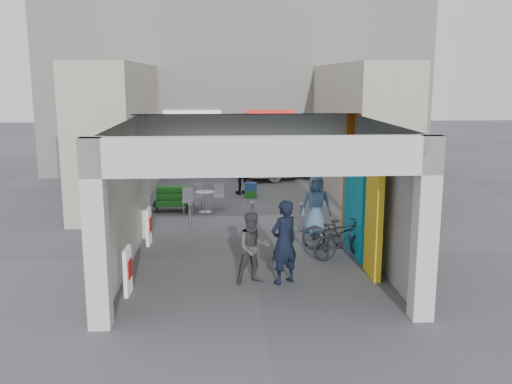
{
  "coord_description": "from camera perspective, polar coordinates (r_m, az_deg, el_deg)",
  "views": [
    {
      "loc": [
        -0.77,
        -13.97,
        4.52
      ],
      "look_at": [
        0.18,
        1.0,
        1.48
      ],
      "focal_mm": 40.0,
      "sensor_mm": 36.0,
      "label": 1
    }
  ],
  "objects": [
    {
      "name": "man_elderly",
      "position": [
        16.6,
        6.0,
        -1.27
      ],
      "size": [
        0.87,
        0.57,
        1.77
      ],
      "primitive_type": "imported",
      "rotation": [
        0.0,
        0.0,
        0.01
      ],
      "color": "#5477A4",
      "rests_on": "ground"
    },
    {
      "name": "bicycle_front",
      "position": [
        15.21,
        8.17,
        -4.02
      ],
      "size": [
        1.98,
        1.05,
        0.99
      ],
      "primitive_type": "imported",
      "rotation": [
        0.0,
        0.0,
        1.35
      ],
      "color": "black",
      "rests_on": "ground"
    },
    {
      "name": "bollard_right",
      "position": [
        16.92,
        4.57,
        -2.59
      ],
      "size": [
        0.09,
        0.09,
        0.85
      ],
      "primitive_type": "cylinder",
      "color": "gray",
      "rests_on": "ground"
    },
    {
      "name": "bicycle_rear",
      "position": [
        14.55,
        8.73,
        -4.66
      ],
      "size": [
        1.78,
        1.03,
        1.03
      ],
      "primitive_type": "imported",
      "rotation": [
        0.0,
        0.0,
        1.91
      ],
      "color": "black",
      "rests_on": "ground"
    },
    {
      "name": "arcade_canopy",
      "position": [
        13.4,
        2.04,
        1.91
      ],
      "size": [
        6.4,
        6.45,
        6.4
      ],
      "color": "beige",
      "rests_on": "ground"
    },
    {
      "name": "bollard_center",
      "position": [
        16.71,
        -0.37,
        -2.59
      ],
      "size": [
        0.09,
        0.09,
        0.93
      ],
      "primitive_type": "cylinder",
      "color": "gray",
      "rests_on": "ground"
    },
    {
      "name": "produce_stand",
      "position": [
        19.73,
        -8.4,
        -0.95
      ],
      "size": [
        1.25,
        0.68,
        0.82
      ],
      "rotation": [
        0.0,
        0.0,
        -0.05
      ],
      "color": "black",
      "rests_on": "ground"
    },
    {
      "name": "plaza_bldg_left",
      "position": [
        21.88,
        -13.49,
        5.84
      ],
      "size": [
        2.0,
        9.0,
        5.0
      ],
      "primitive_type": "cube",
      "color": "#B6A997",
      "rests_on": "ground"
    },
    {
      "name": "man_crates",
      "position": [
        22.21,
        -1.34,
        2.19
      ],
      "size": [
        1.2,
        0.89,
        1.9
      ],
      "primitive_type": "imported",
      "rotation": [
        0.0,
        0.0,
        3.58
      ],
      "color": "black",
      "rests_on": "ground"
    },
    {
      "name": "advert_board_near",
      "position": [
        12.42,
        -12.69,
        -7.7
      ],
      "size": [
        0.12,
        0.55,
        1.0
      ],
      "rotation": [
        0.0,
        0.0,
        -0.05
      ],
      "color": "silver",
      "rests_on": "ground"
    },
    {
      "name": "far_building",
      "position": [
        27.98,
        -2.08,
        10.36
      ],
      "size": [
        18.0,
        4.08,
        8.0
      ],
      "color": "silver",
      "rests_on": "ground"
    },
    {
      "name": "cafe_set",
      "position": [
        19.66,
        -5.43,
        -0.99
      ],
      "size": [
        1.41,
        1.14,
        0.85
      ],
      "rotation": [
        0.0,
        0.0,
        0.09
      ],
      "color": "#B1B2B6",
      "rests_on": "ground"
    },
    {
      "name": "crate_stack",
      "position": [
        21.72,
        -0.54,
        0.19
      ],
      "size": [
        0.49,
        0.4,
        0.56
      ],
      "rotation": [
        0.0,
        0.0,
        -0.13
      ],
      "color": "#1C601B",
      "rests_on": "ground"
    },
    {
      "name": "plaza_bldg_right",
      "position": [
        22.2,
        10.19,
        6.05
      ],
      "size": [
        2.0,
        9.0,
        5.0
      ],
      "primitive_type": "cube",
      "color": "#B6A997",
      "rests_on": "ground"
    },
    {
      "name": "man_with_dog",
      "position": [
        12.61,
        2.82,
        -5.03
      ],
      "size": [
        0.83,
        0.75,
        1.89
      ],
      "primitive_type": "imported",
      "rotation": [
        0.0,
        0.0,
        3.7
      ],
      "color": "black",
      "rests_on": "ground"
    },
    {
      "name": "advert_board_far",
      "position": [
        15.88,
        -10.67,
        -3.4
      ],
      "size": [
        0.12,
        0.55,
        1.0
      ],
      "rotation": [
        0.0,
        0.0,
        -0.04
      ],
      "color": "silver",
      "rests_on": "ground"
    },
    {
      "name": "ground",
      "position": [
        14.7,
        -0.45,
        -6.46
      ],
      "size": [
        90.0,
        90.0,
        0.0
      ],
      "primitive_type": "plane",
      "color": "#515155",
      "rests_on": "ground"
    },
    {
      "name": "man_back_turned",
      "position": [
        12.66,
        -0.28,
        -5.62
      ],
      "size": [
        0.91,
        0.79,
        1.61
      ],
      "primitive_type": "imported",
      "rotation": [
        0.0,
        0.0,
        0.25
      ],
      "color": "#3F3F41",
      "rests_on": "ground"
    },
    {
      "name": "border_collie",
      "position": [
        14.36,
        2.42,
        -5.95
      ],
      "size": [
        0.21,
        0.41,
        0.57
      ],
      "rotation": [
        0.0,
        0.0,
        0.39
      ],
      "color": "black",
      "rests_on": "ground"
    },
    {
      "name": "white_van",
      "position": [
        25.94,
        3.53,
        3.11
      ],
      "size": [
        4.87,
        3.33,
        1.54
      ],
      "primitive_type": "imported",
      "rotation": [
        0.0,
        0.0,
        1.94
      ],
      "color": "white",
      "rests_on": "ground"
    },
    {
      "name": "bollard_left",
      "position": [
        16.9,
        -6.6,
        -2.65
      ],
      "size": [
        0.09,
        0.09,
        0.85
      ],
      "primitive_type": "cylinder",
      "color": "gray",
      "rests_on": "ground"
    }
  ]
}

